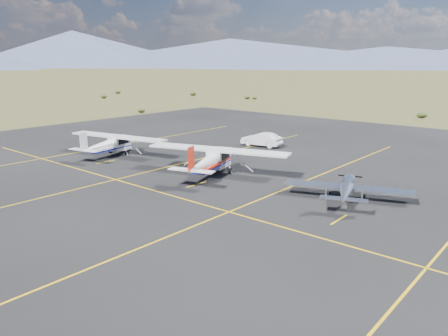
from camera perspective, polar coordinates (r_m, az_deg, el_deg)
ground at (r=29.39m, az=11.21°, el=-3.51°), size 1600.00×1600.00×0.00m
apron at (r=33.18m, az=0.62°, el=-1.22°), size 72.00×72.00×0.02m
aircraft_low_wing at (r=28.64m, az=15.78°, el=-2.46°), size 5.98×8.04×1.77m
aircraft_cessna at (r=33.34m, az=-1.60°, el=1.14°), size 7.91×11.39×2.92m
aircraft_plain at (r=41.59m, az=-14.60°, el=3.11°), size 6.64×10.54×2.66m
sedan at (r=45.21m, az=4.93°, el=3.74°), size 2.07×4.42×1.40m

